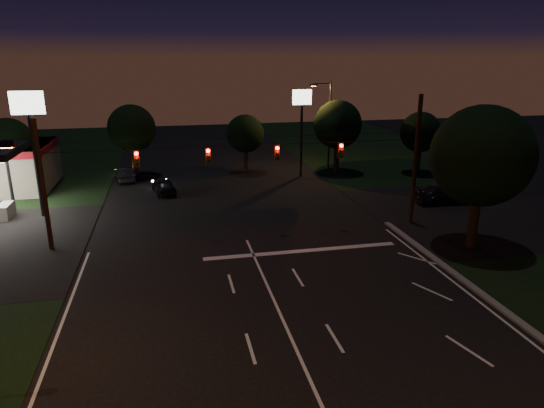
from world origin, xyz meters
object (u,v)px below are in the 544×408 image
object	(u,v)px
car_cross	(445,195)
tree_right_near	(480,157)
car_oncoming_a	(164,186)
car_oncoming_b	(125,174)
utility_pole_right	(410,222)

from	to	relation	value
car_cross	tree_right_near	bearing A→B (deg)	162.21
car_oncoming_a	car_oncoming_b	xyz separation A→B (m)	(-3.61, 5.18, 0.01)
car_oncoming_b	car_cross	size ratio (longest dim) A/B	0.85
utility_pole_right	car_cross	world-z (taller)	utility_pole_right
tree_right_near	utility_pole_right	bearing A→B (deg)	107.53
utility_pole_right	car_oncoming_b	world-z (taller)	utility_pole_right
utility_pole_right	car_oncoming_a	xyz separation A→B (m)	(-17.20, 11.55, 0.67)
utility_pole_right	tree_right_near	world-z (taller)	tree_right_near
car_oncoming_b	tree_right_near	bearing A→B (deg)	125.49
car_oncoming_a	car_oncoming_b	world-z (taller)	car_oncoming_b
car_cross	utility_pole_right	bearing A→B (deg)	131.25
tree_right_near	car_cross	xyz separation A→B (m)	(3.43, 8.62, -4.97)
tree_right_near	car_oncoming_a	size ratio (longest dim) A/B	2.22
tree_right_near	car_oncoming_b	size ratio (longest dim) A/B	2.13
utility_pole_right	tree_right_near	size ratio (longest dim) A/B	1.03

